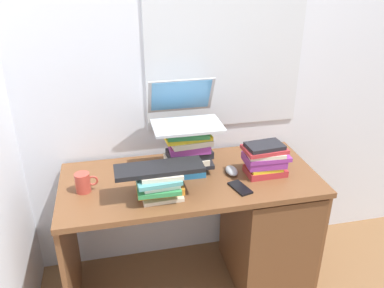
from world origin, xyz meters
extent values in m
plane|color=brown|center=(0.00, 0.00, 0.00)|extent=(6.00, 6.00, 0.00)
cube|color=silver|center=(0.00, 0.35, 1.30)|extent=(6.00, 0.05, 2.60)
cube|color=silver|center=(0.27, 0.32, 1.29)|extent=(0.90, 0.01, 0.80)
cube|color=brown|center=(0.00, 0.00, 0.72)|extent=(1.35, 0.61, 0.03)
cube|color=brown|center=(-0.66, 0.00, 0.35)|extent=(0.02, 0.56, 0.71)
cube|color=brown|center=(0.66, 0.00, 0.35)|extent=(0.02, 0.56, 0.71)
cube|color=brown|center=(0.45, -0.03, 0.35)|extent=(0.41, 0.52, 0.67)
cube|color=#2672B2|center=(-0.01, 0.07, 0.75)|extent=(0.18, 0.19, 0.04)
cube|color=black|center=(0.01, 0.06, 0.78)|extent=(0.25, 0.15, 0.02)
cube|color=beige|center=(-0.01, 0.06, 0.81)|extent=(0.23, 0.18, 0.03)
cube|color=black|center=(0.01, 0.06, 0.85)|extent=(0.24, 0.15, 0.04)
cube|color=#8C338C|center=(0.01, 0.08, 0.88)|extent=(0.22, 0.17, 0.04)
cube|color=beige|center=(0.01, 0.08, 0.92)|extent=(0.22, 0.19, 0.03)
cube|color=yellow|center=(0.00, 0.06, 0.94)|extent=(0.25, 0.14, 0.02)
cube|color=#338C4C|center=(0.00, 0.08, 0.96)|extent=(0.22, 0.19, 0.02)
cube|color=#338C4C|center=(0.01, 0.06, 0.99)|extent=(0.19, 0.15, 0.02)
cube|color=beige|center=(-0.17, -0.15, 0.75)|extent=(0.20, 0.16, 0.02)
cube|color=orange|center=(-0.18, -0.13, 0.77)|extent=(0.22, 0.12, 0.03)
cube|color=#338C4C|center=(-0.19, -0.15, 0.80)|extent=(0.21, 0.19, 0.02)
cube|color=white|center=(-0.18, -0.14, 0.82)|extent=(0.18, 0.18, 0.02)
cube|color=teal|center=(-0.19, -0.15, 0.85)|extent=(0.22, 0.19, 0.02)
cube|color=beige|center=(-0.17, -0.15, 0.87)|extent=(0.20, 0.15, 0.02)
cube|color=#B22D33|center=(0.40, -0.05, 0.75)|extent=(0.21, 0.14, 0.04)
cube|color=yellow|center=(0.39, -0.03, 0.78)|extent=(0.17, 0.17, 0.02)
cube|color=#8C338C|center=(0.40, -0.03, 0.81)|extent=(0.21, 0.18, 0.04)
cube|color=#8C338C|center=(0.40, -0.05, 0.84)|extent=(0.23, 0.14, 0.02)
cube|color=beige|center=(0.39, -0.04, 0.86)|extent=(0.20, 0.16, 0.02)
cube|color=#B22D33|center=(0.39, -0.05, 0.88)|extent=(0.23, 0.16, 0.02)
cube|color=black|center=(0.38, -0.05, 0.90)|extent=(0.20, 0.14, 0.02)
cube|color=#B7BABF|center=(0.00, 0.07, 1.00)|extent=(0.36, 0.23, 0.01)
cube|color=#B7BABF|center=(0.00, 0.24, 1.11)|extent=(0.36, 0.11, 0.21)
cube|color=#59A5E5|center=(0.00, 0.23, 1.11)|extent=(0.32, 0.09, 0.18)
cube|color=black|center=(-0.18, -0.14, 0.89)|extent=(0.42, 0.15, 0.02)
ellipsoid|color=#A5A8AD|center=(0.22, -0.01, 0.75)|extent=(0.06, 0.10, 0.04)
cylinder|color=#B23F33|center=(-0.55, -0.02, 0.79)|extent=(0.07, 0.07, 0.10)
torus|color=#B23F33|center=(-0.50, -0.02, 0.79)|extent=(0.05, 0.01, 0.05)
cube|color=black|center=(0.22, -0.16, 0.74)|extent=(0.10, 0.15, 0.01)
camera|label=1|loc=(-0.38, -1.75, 1.78)|focal=36.51mm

